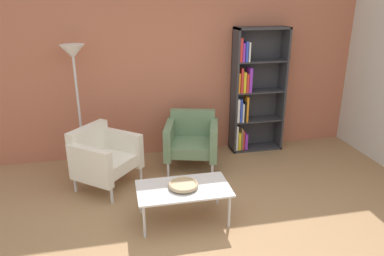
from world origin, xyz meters
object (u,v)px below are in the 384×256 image
bookshelf_tall (253,93)px  decorative_bowl (183,185)px  armchair_near_window (192,139)px  armchair_by_bookshelf (103,156)px  coffee_table_low (183,190)px  floor_lamp_torchiere (74,67)px

bookshelf_tall → decorative_bowl: 2.29m
armchair_near_window → armchair_by_bookshelf: bearing=-149.1°
coffee_table_low → decorative_bowl: decorative_bowl is taller
decorative_bowl → floor_lamp_torchiere: floor_lamp_torchiere is taller
armchair_by_bookshelf → bookshelf_tall: bearing=-31.5°
armchair_near_window → floor_lamp_torchiere: size_ratio=0.49×
decorative_bowl → coffee_table_low: bearing=0.0°
decorative_bowl → floor_lamp_torchiere: 2.20m
bookshelf_tall → decorative_bowl: size_ratio=5.94×
decorative_bowl → armchair_near_window: 1.35m
decorative_bowl → armchair_by_bookshelf: 1.29m
coffee_table_low → decorative_bowl: (-0.00, 0.00, 0.07)m
decorative_bowl → floor_lamp_torchiere: size_ratio=0.18×
armchair_near_window → floor_lamp_torchiere: 1.86m
floor_lamp_torchiere → decorative_bowl: bearing=-54.2°
bookshelf_tall → armchair_by_bookshelf: 2.45m
armchair_by_bookshelf → floor_lamp_torchiere: floor_lamp_torchiere is taller
bookshelf_tall → armchair_by_bookshelf: (-2.27, -0.77, -0.51)m
decorative_bowl → floor_lamp_torchiere: bearing=125.8°
coffee_table_low → armchair_near_window: bearing=74.2°
bookshelf_tall → armchair_near_window: 1.24m
armchair_near_window → bookshelf_tall: bearing=38.2°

